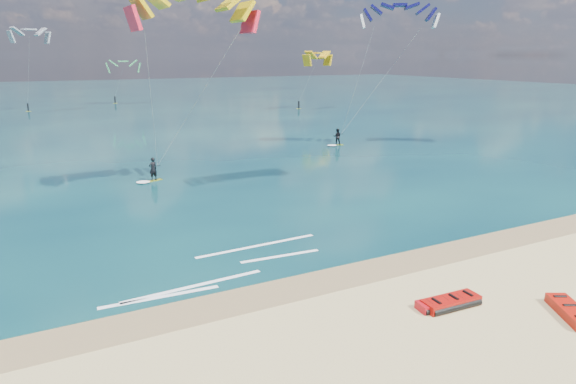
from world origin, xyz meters
The scene contains 10 objects.
ground centered at (0.00, 40.00, 0.00)m, with size 320.00×320.00×0.00m, color tan.
wet_sand_strip centered at (0.00, 3.00, 0.00)m, with size 320.00×2.40×0.01m, color olive.
sea centered at (0.00, 104.00, 0.02)m, with size 320.00×200.00×0.04m, color #092734.
packed_kite_left centered at (5.76, -1.37, 0.00)m, with size 2.65×1.20×0.44m, color #AC0E09, non-canonical shape.
packed_kite_mid centered at (5.45, -1.27, 0.00)m, with size 2.34×1.03×0.37m, color red, non-canonical shape.
packed_kite_right centered at (9.21, -4.03, 0.00)m, with size 2.67×1.19×0.43m, color red, non-canonical shape.
kitesurfer_main centered at (1.49, 21.64, 7.87)m, with size 9.39×7.45×15.10m.
kitesurfer_far centered at (24.09, 29.51, 8.21)m, with size 10.14×8.32×15.81m.
shoreline_foam centered at (-0.74, 6.11, 0.04)m, with size 11.65×3.96×0.01m.
distant_kites centered at (-10.01, 81.05, 6.08)m, with size 84.47×33.13×14.51m.
Camera 1 is at (-8.36, -14.61, 9.54)m, focal length 32.00 mm.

